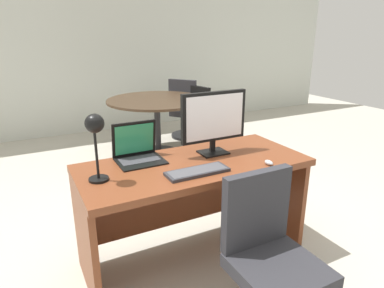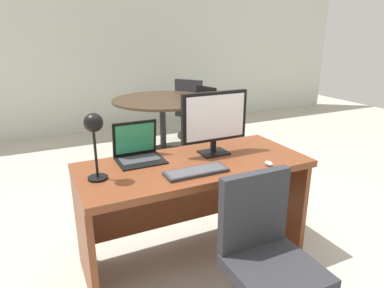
# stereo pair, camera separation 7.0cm
# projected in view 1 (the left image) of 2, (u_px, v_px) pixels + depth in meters

# --- Properties ---
(ground) EXTENTS (12.00, 12.00, 0.00)m
(ground) POSITION_uv_depth(u_px,v_px,m) (132.00, 181.00, 3.82)
(ground) COLOR #B7B2A3
(back_wall) EXTENTS (10.00, 0.10, 2.80)m
(back_wall) POSITION_uv_depth(u_px,v_px,m) (81.00, 45.00, 5.34)
(back_wall) COLOR silver
(back_wall) RESTS_ON ground
(desk) EXTENTS (1.57, 0.69, 0.75)m
(desk) POSITION_uv_depth(u_px,v_px,m) (192.00, 187.00, 2.43)
(desk) COLOR brown
(desk) RESTS_ON ground
(monitor) EXTENTS (0.51, 0.16, 0.45)m
(monitor) POSITION_uv_depth(u_px,v_px,m) (214.00, 119.00, 2.41)
(monitor) COLOR black
(monitor) RESTS_ON desk
(laptop) EXTENTS (0.31, 0.27, 0.26)m
(laptop) POSITION_uv_depth(u_px,v_px,m) (137.00, 148.00, 2.36)
(laptop) COLOR black
(laptop) RESTS_ON desk
(keyboard) EXTENTS (0.41, 0.14, 0.02)m
(keyboard) POSITION_uv_depth(u_px,v_px,m) (197.00, 172.00, 2.14)
(keyboard) COLOR #2D2D33
(keyboard) RESTS_ON desk
(mouse) EXTENTS (0.04, 0.07, 0.03)m
(mouse) POSITION_uv_depth(u_px,v_px,m) (269.00, 163.00, 2.27)
(mouse) COLOR #B7BABF
(mouse) RESTS_ON desk
(desk_lamp) EXTENTS (0.12, 0.14, 0.41)m
(desk_lamp) POSITION_uv_depth(u_px,v_px,m) (95.00, 133.00, 1.93)
(desk_lamp) COLOR black
(desk_lamp) RESTS_ON desk
(office_chair) EXTENTS (0.56, 0.56, 0.87)m
(office_chair) POSITION_uv_depth(u_px,v_px,m) (271.00, 269.00, 1.90)
(office_chair) COLOR black
(office_chair) RESTS_ON ground
(meeting_table) EXTENTS (1.29, 1.29, 0.77)m
(meeting_table) POSITION_uv_depth(u_px,v_px,m) (157.00, 113.00, 4.47)
(meeting_table) COLOR black
(meeting_table) RESTS_ON ground
(meeting_chair_near) EXTENTS (0.65, 0.65, 0.93)m
(meeting_chair_near) POSITION_uv_depth(u_px,v_px,m) (187.00, 115.00, 5.29)
(meeting_chair_near) COLOR black
(meeting_chair_near) RESTS_ON ground
(meeting_chair_far) EXTENTS (0.57, 0.56, 0.86)m
(meeting_chair_far) POSITION_uv_depth(u_px,v_px,m) (207.00, 119.00, 5.09)
(meeting_chair_far) COLOR black
(meeting_chair_far) RESTS_ON ground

